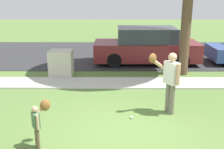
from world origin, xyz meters
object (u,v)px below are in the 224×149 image
object	(u,v)px
person_adult	(170,77)
person_child	(39,118)
parked_suv_maroon	(146,46)
baseball	(131,117)
utility_cabinet	(61,63)

from	to	relation	value
person_adult	person_child	distance (m)	3.50
person_adult	parked_suv_maroon	bearing A→B (deg)	-119.66
person_adult	baseball	size ratio (longest dim) A/B	22.71
person_adult	utility_cabinet	distance (m)	4.99
baseball	person_child	bearing A→B (deg)	-146.73
person_child	person_adult	bearing A→B (deg)	-0.40
person_child	baseball	xyz separation A→B (m)	(2.03, 1.33, -0.62)
person_adult	person_child	xyz separation A→B (m)	(-3.04, -1.70, -0.38)
utility_cabinet	parked_suv_maroon	world-z (taller)	parked_suv_maroon
parked_suv_maroon	person_child	bearing A→B (deg)	-113.04
person_child	parked_suv_maroon	xyz separation A→B (m)	(3.05, 7.18, 0.14)
parked_suv_maroon	baseball	bearing A→B (deg)	-99.92
person_child	baseball	size ratio (longest dim) A/B	13.50
person_child	parked_suv_maroon	bearing A→B (deg)	37.42
baseball	utility_cabinet	distance (m)	4.63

